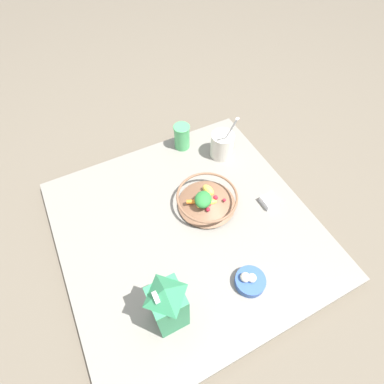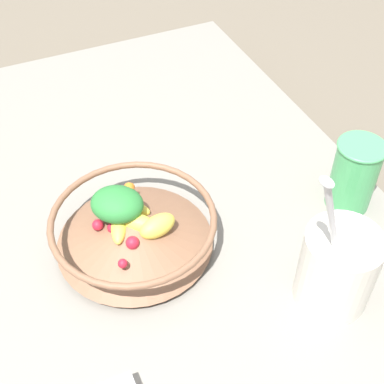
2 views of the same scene
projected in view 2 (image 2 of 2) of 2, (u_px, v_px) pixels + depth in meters
The scene contains 5 objects.
ground_plane at pixel (83, 226), 0.89m from camera, with size 6.00×6.00×0.00m, color #665B4C.
countertop at pixel (81, 216), 0.88m from camera, with size 0.94×0.94×0.05m.
fruit_bowl at pixel (133, 227), 0.78m from camera, with size 0.24×0.24×0.09m.
yogurt_tub at pixel (338, 265), 0.69m from camera, with size 0.12×0.10×0.26m.
drinking_cup at pixel (354, 174), 0.82m from camera, with size 0.07×0.07×0.12m.
Camera 2 is at (0.08, 0.61, 0.67)m, focal length 50.00 mm.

